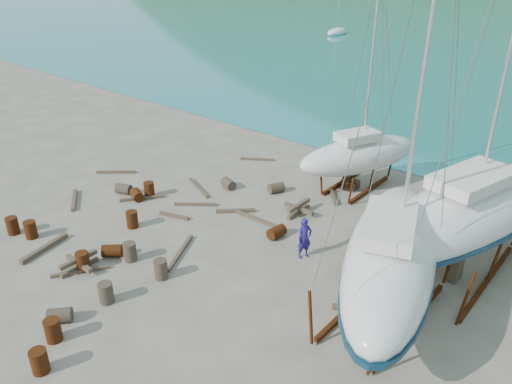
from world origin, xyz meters
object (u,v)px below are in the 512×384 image
Objects in this scene: large_sailboat_near at (391,254)px; large_sailboat_far at (471,210)px; small_sailboat_shore at (359,155)px; worker at (305,238)px.

large_sailboat_far reaches higher than large_sailboat_near.
large_sailboat_far is 1.50× the size of small_sailboat_shore.
large_sailboat_far is (1.23, 4.61, 0.34)m from large_sailboat_near.
worker is at bearing -53.59° from small_sailboat_shore.
large_sailboat_far reaches higher than small_sailboat_shore.
large_sailboat_near is 5.13m from worker.
small_sailboat_shore is (-6.52, 9.36, -0.67)m from large_sailboat_near.
large_sailboat_far is 9.63× the size of worker.
worker is at bearing -135.99° from large_sailboat_far.
small_sailboat_shore is (-7.76, 4.75, -1.01)m from large_sailboat_far.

